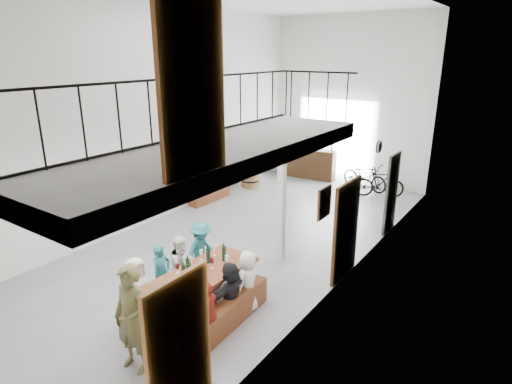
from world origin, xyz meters
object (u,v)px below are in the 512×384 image
Objects in this scene: tasting_table at (198,279)px; serving_counter at (308,163)px; side_bench at (210,194)px; host_standing at (132,319)px; bench_inner at (179,289)px; oak_barrel at (250,173)px; bicycle_near at (365,176)px.

serving_counter is (-2.51, 8.63, -0.18)m from tasting_table.
host_standing is at bearing -57.88° from side_bench.
oak_barrel is (-2.98, 6.42, 0.19)m from bench_inner.
host_standing is (0.69, -1.58, 0.55)m from bench_inner.
host_standing is 9.92m from bicycle_near.
bicycle_near is (-0.30, 8.41, -0.26)m from tasting_table.
oak_barrel is 0.46× the size of serving_counter.
side_bench is at bearing 153.72° from bicycle_near.
bench_inner is at bearing -55.24° from side_bench.
tasting_table is at bearing -61.37° from oak_barrel.
serving_counter is 1.23× the size of host_standing.
host_standing is at bearing -81.10° from serving_counter.
tasting_table is 2.45× the size of oak_barrel.
serving_counter reaches higher than bicycle_near.
host_standing reaches higher than side_bench.
tasting_table is 1.33× the size of bicycle_near.
side_bench is 1.64× the size of oak_barrel.
bench_inner is 1.15× the size of serving_counter.
bicycle_near is (2.22, -0.22, -0.08)m from serving_counter.
tasting_table is 0.98× the size of bench_inner.
bicycle_near reaches higher than side_bench.
oak_barrel is at bearing 136.30° from bicycle_near.
serving_counter reaches higher than bench_inner.
oak_barrel is (-3.55, 6.51, -0.25)m from tasting_table.
side_bench is at bearing 117.15° from host_standing.
oak_barrel is (0.18, 1.87, 0.25)m from side_bench.
tasting_table is at bearing -79.42° from serving_counter.
host_standing is (0.12, -1.49, 0.10)m from tasting_table.
serving_counter is at bearing 73.08° from side_bench.
serving_counter is at bearing 63.95° from oak_barrel.
bicycle_near is at bearing 88.86° from bench_inner.
bicycle_near is (3.26, 1.90, -0.01)m from oak_barrel.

